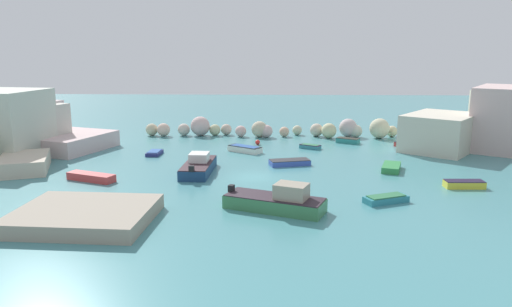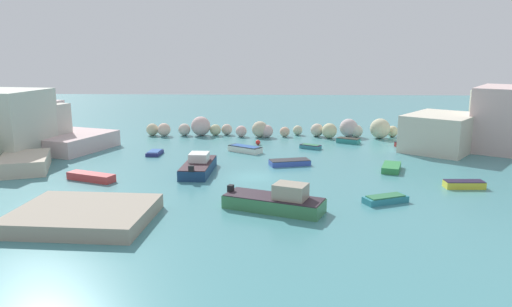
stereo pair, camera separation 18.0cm
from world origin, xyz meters
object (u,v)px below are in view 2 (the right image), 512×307
moored_boat_9 (348,141)px  moored_boat_11 (406,143)px  moored_boat_0 (277,201)px  channel_buoy (258,142)px  moored_boat_1 (385,199)px  moored_boat_7 (310,146)px  moored_boat_4 (91,177)px  moored_boat_6 (391,168)px  moored_boat_5 (155,153)px  moored_boat_10 (198,166)px  moored_boat_8 (245,149)px  stone_dock (84,215)px  moored_boat_2 (464,184)px  moored_boat_3 (290,162)px

moored_boat_9 → moored_boat_11: size_ratio=0.98×
moored_boat_0 → channel_buoy: bearing=116.7°
moored_boat_1 → moored_boat_7: (-3.99, 19.38, -0.01)m
moored_boat_4 → moored_boat_6: moored_boat_4 is taller
moored_boat_4 → moored_boat_6: (26.19, 4.45, -0.04)m
moored_boat_1 → moored_boat_5: size_ratio=1.43×
moored_boat_10 → moored_boat_11: moored_boat_10 is taller
moored_boat_0 → moored_boat_8: (-3.35, 19.33, -0.33)m
moored_boat_0 → moored_boat_9: 26.36m
stone_dock → moored_boat_10: size_ratio=1.29×
moored_boat_7 → moored_boat_10: (-10.88, -11.16, 0.35)m
moored_boat_4 → moored_boat_5: moored_boat_4 is taller
moored_boat_0 → moored_boat_2: moored_boat_0 is taller
moored_boat_0 → moored_boat_4: (-15.65, 7.17, -0.36)m
moored_boat_2 → moored_boat_5: bearing=-24.2°
moored_boat_11 → moored_boat_5: bearing=153.1°
stone_dock → moored_boat_0: size_ratio=1.16×
moored_boat_5 → moored_boat_8: (9.45, 1.76, 0.14)m
moored_boat_4 → moored_boat_10: 9.18m
moored_boat_2 → moored_boat_8: bearing=-37.5°
moored_boat_2 → moored_boat_9: size_ratio=1.09×
stone_dock → moored_boat_5: 20.32m
moored_boat_9 → moored_boat_11: moored_boat_9 is taller
moored_boat_4 → moored_boat_6: bearing=-148.8°
moored_boat_4 → moored_boat_8: moored_boat_8 is taller
channel_buoy → moored_boat_3: channel_buoy is taller
moored_boat_0 → moored_boat_3: 13.49m
moored_boat_4 → moored_boat_5: bearing=-83.8°
moored_boat_2 → moored_boat_10: (-22.00, 4.15, 0.30)m
moored_boat_2 → moored_boat_5: size_ratio=1.29×
moored_boat_9 → moored_boat_11: 6.56m
moored_boat_0 → moored_boat_1: bearing=36.1°
moored_boat_6 → moored_boat_0: bearing=-24.2°
moored_boat_8 → moored_boat_11: (18.36, 4.17, -0.04)m
stone_dock → moored_boat_10: moored_boat_10 is taller
stone_dock → moored_boat_4: (-3.34, 9.92, -0.16)m
moored_boat_11 → moored_boat_9: bearing=128.6°
channel_buoy → moored_boat_5: size_ratio=0.24×
moored_boat_1 → moored_boat_9: bearing=64.5°
moored_boat_0 → moored_boat_10: bearing=145.9°
channel_buoy → moored_boat_9: (10.70, 1.41, 0.02)m
moored_boat_0 → moored_boat_7: 21.77m
moored_boat_4 → moored_boat_9: size_ratio=1.56×
moored_boat_1 → moored_boat_4: size_ratio=0.78×
moored_boat_11 → moored_boat_0: bearing=-161.5°
moored_boat_1 → moored_boat_6: 9.95m
moored_boat_2 → moored_boat_3: size_ratio=0.77×
moored_boat_2 → moored_boat_11: moored_boat_2 is taller
channel_buoy → moored_boat_4: 21.22m
channel_buoy → moored_boat_10: moored_boat_10 is taller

